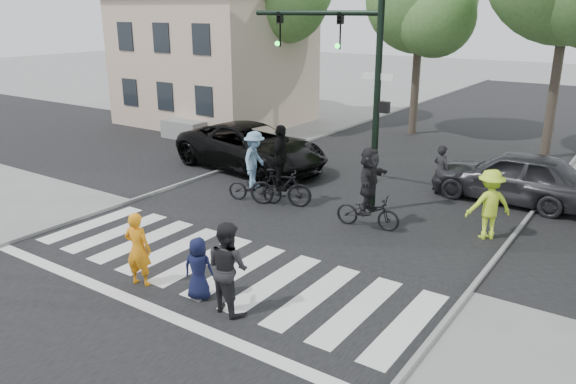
{
  "coord_description": "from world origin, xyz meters",
  "views": [
    {
      "loc": [
        7.79,
        -7.59,
        5.48
      ],
      "look_at": [
        0.5,
        3.0,
        1.3
      ],
      "focal_mm": 35.0,
      "sensor_mm": 36.0,
      "label": 1
    }
  ],
  "objects_px": {
    "traffic_signal": "(350,71)",
    "car_grey": "(513,176)",
    "pedestrian_woman": "(138,249)",
    "cyclist_left": "(255,172)",
    "pedestrian_adult": "(228,267)",
    "cyclist_right": "(369,193)",
    "car_suv": "(251,147)",
    "cyclist_mid": "(281,173)",
    "pedestrian_child": "(199,269)"
  },
  "relations": [
    {
      "from": "pedestrian_woman",
      "to": "pedestrian_adult",
      "type": "bearing_deg",
      "value": 170.0
    },
    {
      "from": "traffic_signal",
      "to": "pedestrian_adult",
      "type": "bearing_deg",
      "value": -80.46
    },
    {
      "from": "traffic_signal",
      "to": "car_grey",
      "type": "xyz_separation_m",
      "value": [
        3.89,
        3.14,
        -3.11
      ]
    },
    {
      "from": "traffic_signal",
      "to": "pedestrian_woman",
      "type": "relative_size",
      "value": 3.76
    },
    {
      "from": "car_suv",
      "to": "car_grey",
      "type": "height_order",
      "value": "car_suv"
    },
    {
      "from": "cyclist_right",
      "to": "traffic_signal",
      "type": "bearing_deg",
      "value": 137.48
    },
    {
      "from": "pedestrian_woman",
      "to": "cyclist_left",
      "type": "xyz_separation_m",
      "value": [
        -1.3,
        5.59,
        0.13
      ]
    },
    {
      "from": "cyclist_right",
      "to": "car_grey",
      "type": "bearing_deg",
      "value": 59.43
    },
    {
      "from": "pedestrian_woman",
      "to": "cyclist_mid",
      "type": "distance_m",
      "value": 5.74
    },
    {
      "from": "traffic_signal",
      "to": "pedestrian_child",
      "type": "distance_m",
      "value": 7.31
    },
    {
      "from": "car_grey",
      "to": "cyclist_right",
      "type": "bearing_deg",
      "value": -29.09
    },
    {
      "from": "traffic_signal",
      "to": "cyclist_left",
      "type": "bearing_deg",
      "value": -153.11
    },
    {
      "from": "traffic_signal",
      "to": "pedestrian_adult",
      "type": "height_order",
      "value": "traffic_signal"
    },
    {
      "from": "pedestrian_adult",
      "to": "car_grey",
      "type": "distance_m",
      "value": 10.11
    },
    {
      "from": "pedestrian_woman",
      "to": "pedestrian_child",
      "type": "distance_m",
      "value": 1.46
    },
    {
      "from": "cyclist_left",
      "to": "car_suv",
      "type": "bearing_deg",
      "value": 129.72
    },
    {
      "from": "car_grey",
      "to": "pedestrian_child",
      "type": "bearing_deg",
      "value": -18.83
    },
    {
      "from": "pedestrian_adult",
      "to": "cyclist_left",
      "type": "height_order",
      "value": "cyclist_left"
    },
    {
      "from": "cyclist_left",
      "to": "cyclist_right",
      "type": "distance_m",
      "value": 3.73
    },
    {
      "from": "pedestrian_child",
      "to": "cyclist_left",
      "type": "bearing_deg",
      "value": -81.24
    },
    {
      "from": "pedestrian_child",
      "to": "car_suv",
      "type": "xyz_separation_m",
      "value": [
        -5.04,
        8.11,
        0.17
      ]
    },
    {
      "from": "traffic_signal",
      "to": "cyclist_mid",
      "type": "relative_size",
      "value": 2.5
    },
    {
      "from": "pedestrian_adult",
      "to": "car_suv",
      "type": "height_order",
      "value": "pedestrian_adult"
    },
    {
      "from": "pedestrian_woman",
      "to": "car_suv",
      "type": "xyz_separation_m",
      "value": [
        -3.62,
        8.38,
        0.02
      ]
    },
    {
      "from": "cyclist_mid",
      "to": "pedestrian_child",
      "type": "bearing_deg",
      "value": -70.96
    },
    {
      "from": "pedestrian_child",
      "to": "cyclist_right",
      "type": "distance_m",
      "value": 5.43
    },
    {
      "from": "traffic_signal",
      "to": "pedestrian_woman",
      "type": "xyz_separation_m",
      "value": [
        -1.11,
        -6.81,
        -3.1
      ]
    },
    {
      "from": "traffic_signal",
      "to": "pedestrian_child",
      "type": "relative_size",
      "value": 4.66
    },
    {
      "from": "cyclist_right",
      "to": "car_suv",
      "type": "distance_m",
      "value": 6.66
    },
    {
      "from": "pedestrian_woman",
      "to": "cyclist_mid",
      "type": "relative_size",
      "value": 0.67
    },
    {
      "from": "pedestrian_adult",
      "to": "car_grey",
      "type": "bearing_deg",
      "value": -94.95
    },
    {
      "from": "pedestrian_child",
      "to": "car_grey",
      "type": "bearing_deg",
      "value": -128.64
    },
    {
      "from": "cyclist_mid",
      "to": "car_grey",
      "type": "xyz_separation_m",
      "value": [
        5.46,
        4.23,
        -0.19
      ]
    },
    {
      "from": "pedestrian_woman",
      "to": "car_grey",
      "type": "relative_size",
      "value": 0.34
    },
    {
      "from": "cyclist_left",
      "to": "car_grey",
      "type": "height_order",
      "value": "cyclist_left"
    },
    {
      "from": "cyclist_right",
      "to": "car_grey",
      "type": "height_order",
      "value": "cyclist_right"
    },
    {
      "from": "pedestrian_woman",
      "to": "pedestrian_adult",
      "type": "relative_size",
      "value": 0.89
    },
    {
      "from": "pedestrian_child",
      "to": "cyclist_right",
      "type": "bearing_deg",
      "value": -119.08
    },
    {
      "from": "traffic_signal",
      "to": "car_grey",
      "type": "bearing_deg",
      "value": 38.85
    },
    {
      "from": "pedestrian_woman",
      "to": "cyclist_left",
      "type": "relative_size",
      "value": 0.74
    },
    {
      "from": "pedestrian_woman",
      "to": "cyclist_left",
      "type": "bearing_deg",
      "value": -92.84
    },
    {
      "from": "cyclist_mid",
      "to": "cyclist_right",
      "type": "height_order",
      "value": "cyclist_mid"
    },
    {
      "from": "pedestrian_child",
      "to": "car_suv",
      "type": "distance_m",
      "value": 9.55
    },
    {
      "from": "cyclist_left",
      "to": "cyclist_mid",
      "type": "distance_m",
      "value": 0.85
    },
    {
      "from": "pedestrian_child",
      "to": "pedestrian_adult",
      "type": "xyz_separation_m",
      "value": [
        0.79,
        -0.04,
        0.26
      ]
    },
    {
      "from": "pedestrian_child",
      "to": "car_grey",
      "type": "height_order",
      "value": "car_grey"
    },
    {
      "from": "pedestrian_adult",
      "to": "cyclist_right",
      "type": "height_order",
      "value": "cyclist_right"
    },
    {
      "from": "traffic_signal",
      "to": "car_suv",
      "type": "relative_size",
      "value": 1.02
    },
    {
      "from": "cyclist_left",
      "to": "cyclist_right",
      "type": "relative_size",
      "value": 0.99
    },
    {
      "from": "cyclist_mid",
      "to": "car_grey",
      "type": "height_order",
      "value": "cyclist_mid"
    }
  ]
}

